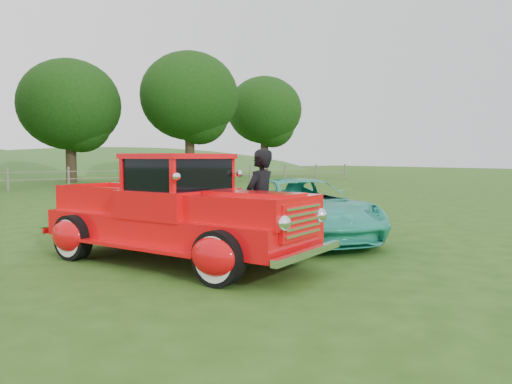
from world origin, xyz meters
TOP-DOWN VIEW (x-y plane):
  - ground at (0.00, 0.00)m, footprint 140.00×140.00m
  - fence_line at (0.00, 22.00)m, footprint 48.00×0.12m
  - tree_near_east at (5.00, 29.00)m, footprint 6.80×6.80m
  - tree_mid_east at (13.00, 27.00)m, footprint 7.20×7.20m
  - tree_far_east at (22.00, 30.00)m, footprint 6.60×6.60m
  - red_pickup at (-0.63, 1.31)m, footprint 3.47×5.28m
  - teal_sedan at (2.58, 1.99)m, footprint 3.28×4.96m
  - man at (0.82, 1.00)m, footprint 0.79×0.65m

SIDE VIEW (x-z plane):
  - ground at x=0.00m, z-range 0.00..0.00m
  - fence_line at x=0.00m, z-range 0.00..1.20m
  - teal_sedan at x=2.58m, z-range 0.00..1.27m
  - red_pickup at x=-0.63m, z-range -0.09..1.69m
  - man at x=0.82m, z-range 0.00..1.87m
  - tree_near_east at x=5.00m, z-range 1.08..9.41m
  - tree_far_east at x=22.00m, z-range 1.43..10.29m
  - tree_mid_east at x=13.00m, z-range 1.45..10.89m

